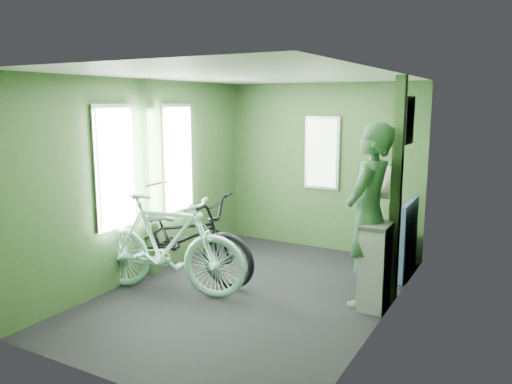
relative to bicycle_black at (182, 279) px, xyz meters
The scene contains 6 objects.
room 1.69m from the bicycle_black, ahead, with size 4.00×4.02×2.31m.
bicycle_black is the anchor object (origin of this frame).
bicycle_mint 0.43m from the bicycle_black, 73.29° to the right, with size 0.51×1.82×1.09m, color #9BE2CB.
passenger 2.31m from the bicycle_black, ahead, with size 0.50×0.71×1.85m.
waste_box 2.25m from the bicycle_black, ahead, with size 0.26×0.36×0.87m, color gray.
bench_seat 2.55m from the bicycle_black, 35.02° to the left, with size 0.50×0.86×0.90m.
Camera 1 is at (2.52, -4.44, 2.03)m, focal length 35.00 mm.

